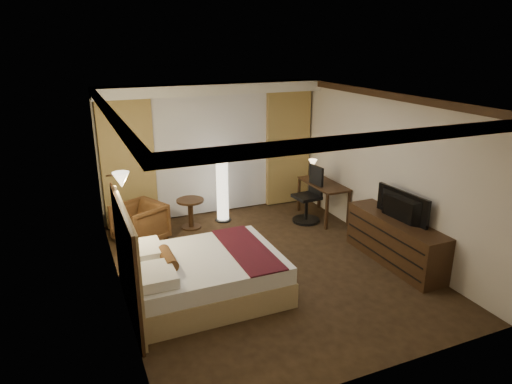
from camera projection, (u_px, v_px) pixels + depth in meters
name	position (u px, v px, depth m)	size (l,w,h in m)	color
floor	(266.00, 266.00, 7.42)	(4.50, 5.50, 0.01)	black
ceiling	(267.00, 98.00, 6.56)	(4.50, 5.50, 0.01)	white
back_wall	(211.00, 149.00, 9.38)	(4.50, 0.02, 2.70)	beige
left_wall	(115.00, 208.00, 6.15)	(0.02, 5.50, 2.70)	beige
right_wall	(385.00, 171.00, 7.83)	(0.02, 5.50, 2.70)	beige
crown_molding	(267.00, 102.00, 6.58)	(4.50, 5.50, 0.12)	black
soffit	(213.00, 89.00, 8.77)	(4.50, 0.50, 0.20)	white
curtain_sheer	(212.00, 155.00, 9.35)	(2.48, 0.04, 2.45)	silver
curtain_left_drape	(128.00, 164.00, 8.66)	(1.00, 0.14, 2.45)	tan
curtain_right_drape	(288.00, 148.00, 9.93)	(1.00, 0.14, 2.45)	tan
wall_sconce	(121.00, 180.00, 6.44)	(0.24, 0.24, 0.24)	white
bed	(206.00, 276.00, 6.50)	(2.10, 1.64, 0.61)	white
headboard	(127.00, 261.00, 5.96)	(0.12, 1.94, 1.50)	tan
armchair	(140.00, 221.00, 8.19)	(0.78, 0.73, 0.80)	#503018
side_table	(191.00, 214.00, 8.84)	(0.53, 0.53, 0.58)	black
floor_lamp	(222.00, 186.00, 9.05)	(0.31, 0.31, 1.49)	white
desk	(323.00, 200.00, 9.32)	(0.55, 1.22, 0.75)	black
desk_lamp	(313.00, 169.00, 9.54)	(0.18, 0.18, 0.34)	#FFD899
office_chair	(307.00, 195.00, 9.06)	(0.55, 0.55, 1.14)	black
dresser	(395.00, 241.00, 7.44)	(0.50, 1.96, 0.76)	black
television	(398.00, 201.00, 7.20)	(1.09, 0.63, 0.14)	black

